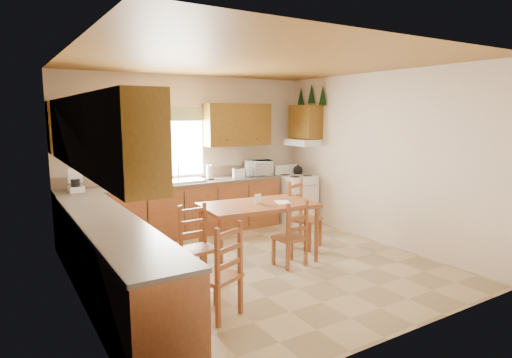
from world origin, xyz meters
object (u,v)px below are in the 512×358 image
dining_table (258,233)px  stove (296,199)px  chair_near_left (217,270)px  chair_far_left (199,244)px  chair_far_right (305,215)px  microwave (258,168)px  chair_near_right (290,233)px

dining_table → stove: bearing=45.1°
chair_near_left → chair_far_left: size_ratio=1.05×
chair_near_left → chair_far_left: chair_near_left is taller
stove → chair_near_left: bearing=-139.3°
chair_far_right → microwave: bearing=60.1°
chair_near_left → dining_table: bearing=-158.8°
stove → chair_near_right: (-1.49, -1.83, 0.01)m
chair_far_left → stove: bearing=28.6°
microwave → dining_table: microwave is taller
chair_far_right → chair_near_left: bearing=-172.9°
stove → dining_table: size_ratio=0.57×
microwave → chair_near_right: 2.37m
chair_near_right → chair_far_left: chair_far_left is taller
chair_near_right → chair_far_right: (0.68, 0.52, 0.07)m
microwave → chair_far_right: size_ratio=0.45×
chair_near_right → dining_table: bearing=-56.9°
stove → chair_far_right: 1.54m
dining_table → chair_far_left: size_ratio=1.66×
stove → chair_far_right: (-0.81, -1.30, 0.07)m
chair_far_left → chair_near_right: bearing=-9.7°
microwave → chair_near_right: (-0.84, -2.13, -0.61)m
dining_table → chair_near_right: size_ratio=1.71×
stove → microwave: bearing=154.3°
chair_near_right → chair_near_left: bearing=23.9°
stove → chair_near_right: 2.36m
chair_far_left → chair_far_right: (1.95, 0.36, 0.05)m
chair_far_right → dining_table: bearing=165.4°
microwave → chair_far_right: bearing=-75.9°
microwave → chair_far_left: (-2.11, -1.98, -0.59)m
chair_near_left → chair_far_right: chair_far_right is taller
microwave → dining_table: (-1.12, -1.77, -0.64)m
dining_table → chair_near_right: chair_near_right is taller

